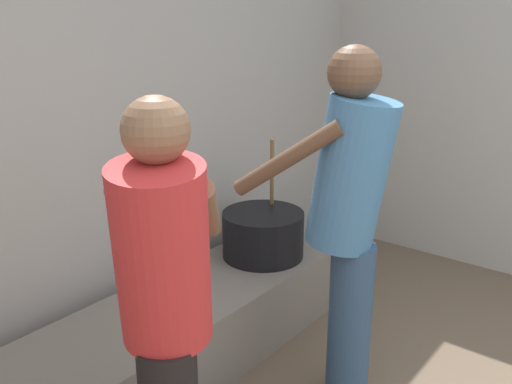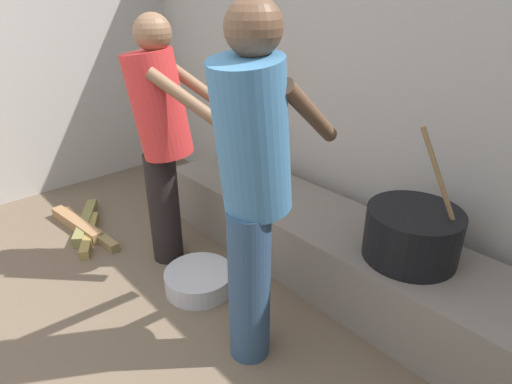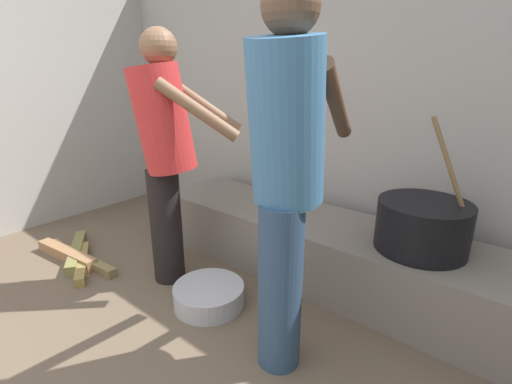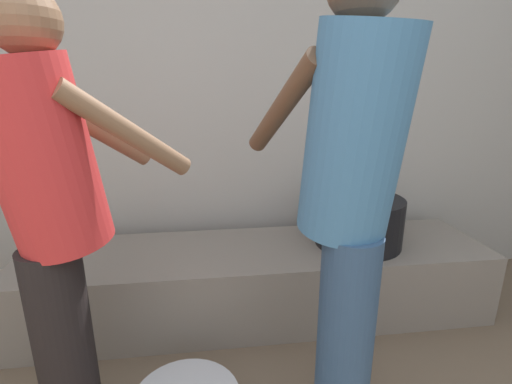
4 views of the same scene
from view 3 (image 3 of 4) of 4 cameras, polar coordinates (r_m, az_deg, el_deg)
block_enclosure_rear at (r=2.77m, az=14.38°, el=13.07°), size 4.92×0.20×2.20m
hearth_ledge at (r=2.50m, az=10.53°, el=-8.84°), size 2.56×0.60×0.40m
cooking_pot_main at (r=2.17m, az=24.39°, el=-4.77°), size 0.48×0.48×0.72m
cook_in_blue_shirt at (r=1.52m, az=4.64°, el=4.00°), size 0.48×0.74×1.66m
cook_in_red_shirt at (r=2.29m, az=-13.88°, el=6.70°), size 0.70×0.66×1.56m
metal_mixing_bowl at (r=2.28m, az=-7.30°, el=-15.58°), size 0.42×0.42×0.12m
firewood_pile at (r=3.04m, az=-26.31°, el=-8.87°), size 0.82×0.42×0.08m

